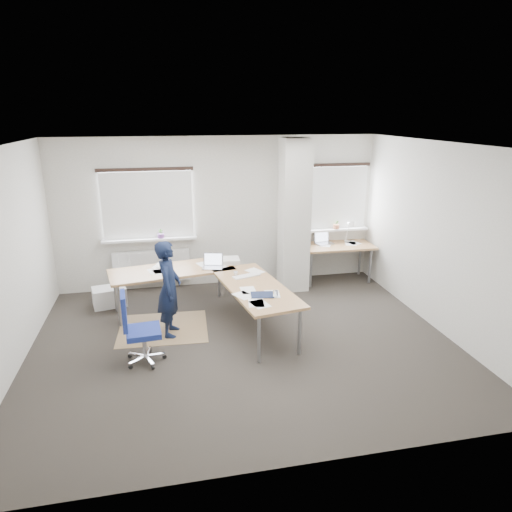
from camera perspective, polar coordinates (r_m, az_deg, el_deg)
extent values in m
plane|color=#2B2622|center=(6.76, -1.56, -10.70)|extent=(6.00, 6.00, 0.00)
cube|color=#B9B4A9|center=(8.62, -4.62, 5.44)|extent=(6.00, 0.04, 2.80)
cube|color=#B9B4A9|center=(3.96, 4.84, -9.58)|extent=(6.00, 0.04, 2.80)
cube|color=#B9B4A9|center=(6.44, -28.94, -0.93)|extent=(0.04, 5.00, 2.80)
cube|color=#B9B4A9|center=(7.35, 22.05, 2.06)|extent=(0.04, 5.00, 2.80)
cube|color=white|center=(5.97, -1.78, 13.70)|extent=(6.00, 5.00, 0.04)
cube|color=#B9B4A9|center=(8.36, 4.78, 4.98)|extent=(0.50, 0.50, 2.78)
cube|color=white|center=(8.49, -13.40, 6.21)|extent=(1.60, 0.04, 1.20)
cube|color=white|center=(8.45, -13.41, 6.16)|extent=(1.60, 0.02, 1.20)
cube|color=white|center=(8.56, -13.12, 2.06)|extent=(1.70, 0.20, 0.04)
cube|color=white|center=(9.12, 9.97, 7.18)|extent=(1.20, 0.04, 1.20)
cube|color=white|center=(9.09, 10.06, 7.14)|extent=(1.20, 0.02, 1.20)
cube|color=white|center=(9.19, 9.93, 3.30)|extent=(1.30, 0.20, 0.04)
cube|color=white|center=(8.74, -12.88, -1.26)|extent=(1.40, 0.10, 0.60)
cylinder|color=#6F3C85|center=(8.53, -11.81, 2.49)|extent=(0.12, 0.12, 0.08)
imported|color=#346227|center=(8.51, -11.83, 2.77)|extent=(0.09, 0.06, 0.17)
cylinder|color=#B86A46|center=(9.16, 9.99, 3.63)|extent=(0.12, 0.12, 0.08)
imported|color=#346227|center=(9.15, 10.01, 3.89)|extent=(0.09, 0.07, 0.17)
cube|color=#90734E|center=(7.29, -11.51, -8.83)|extent=(1.40, 1.20, 0.01)
cube|color=white|center=(8.28, -17.85, -4.85)|extent=(0.61, 0.49, 0.33)
cube|color=olive|center=(7.64, -10.49, -1.79)|extent=(2.11, 1.14, 0.04)
cube|color=olive|center=(6.81, -0.13, -3.89)|extent=(1.14, 2.11, 0.04)
cylinder|color=gray|center=(7.38, -16.73, -5.99)|extent=(0.05, 0.05, 0.69)
cylinder|color=gray|center=(7.94, -17.17, -4.35)|extent=(0.05, 0.05, 0.69)
cylinder|color=gray|center=(8.24, -4.64, -2.79)|extent=(0.05, 0.05, 0.69)
cylinder|color=gray|center=(6.10, 0.38, -10.34)|extent=(0.05, 0.05, 0.69)
cylinder|color=gray|center=(6.33, 5.48, -9.35)|extent=(0.05, 0.05, 0.69)
cylinder|color=gray|center=(7.83, -0.52, -3.84)|extent=(0.05, 0.05, 0.69)
cube|color=#B7B7BC|center=(7.59, -5.44, -1.46)|extent=(0.37, 0.30, 0.01)
cube|color=#B7B7BC|center=(7.66, -5.36, -0.39)|extent=(0.33, 0.12, 0.22)
cube|color=silver|center=(7.66, -5.36, -0.39)|extent=(0.29, 0.10, 0.19)
cube|color=white|center=(7.17, -1.19, -2.51)|extent=(0.46, 0.27, 0.02)
cube|color=#141D37|center=(6.46, 0.79, -4.87)|extent=(0.35, 0.28, 0.01)
cube|color=silver|center=(7.85, -3.76, -0.57)|extent=(0.47, 0.35, 0.07)
imported|color=white|center=(7.21, -2.56, -2.22)|extent=(0.09, 0.09, 0.07)
cylinder|color=silver|center=(6.37, 2.45, -4.78)|extent=(0.07, 0.07, 0.10)
cube|color=olive|center=(9.02, 10.12, 1.24)|extent=(1.41, 0.72, 0.04)
cylinder|color=gray|center=(8.71, 6.87, -1.72)|extent=(0.05, 0.05, 0.69)
cylinder|color=gray|center=(9.13, 14.07, -1.21)|extent=(0.05, 0.05, 0.69)
cylinder|color=gray|center=(9.16, 5.94, -0.71)|extent=(0.05, 0.05, 0.69)
cylinder|color=gray|center=(9.56, 12.84, -0.27)|extent=(0.05, 0.05, 0.69)
cube|color=#B7B7BC|center=(9.05, 8.56, 1.55)|extent=(0.38, 0.30, 0.01)
cube|color=#B7B7BC|center=(9.11, 8.19, 2.42)|extent=(0.33, 0.12, 0.22)
cube|color=silver|center=(9.11, 8.19, 2.42)|extent=(0.29, 0.10, 0.19)
cylinder|color=white|center=(9.29, 11.29, 1.85)|extent=(0.10, 0.10, 0.02)
cylinder|color=white|center=(9.25, 11.36, 2.99)|extent=(0.02, 0.16, 0.38)
cylinder|color=white|center=(9.09, 11.74, 4.14)|extent=(0.02, 0.29, 0.13)
cone|color=white|center=(8.97, 12.08, 3.81)|extent=(0.14, 0.16, 0.17)
cube|color=navy|center=(6.26, -13.88, -9.18)|extent=(0.47, 0.47, 0.08)
cube|color=navy|center=(6.12, -16.17, -6.63)|extent=(0.09, 0.39, 0.48)
cylinder|color=silver|center=(6.34, -13.76, -10.66)|extent=(0.06, 0.06, 0.33)
cylinder|color=black|center=(6.45, -11.36, -12.21)|extent=(0.06, 0.03, 0.06)
cylinder|color=black|center=(6.65, -13.06, -11.37)|extent=(0.04, 0.06, 0.06)
cylinder|color=black|center=(6.57, -15.48, -11.95)|extent=(0.06, 0.05, 0.06)
cylinder|color=black|center=(6.32, -15.41, -13.23)|extent=(0.06, 0.06, 0.06)
cylinder|color=black|center=(6.24, -12.77, -13.42)|extent=(0.05, 0.06, 0.06)
imported|color=black|center=(6.82, -10.82, -4.04)|extent=(0.44, 0.58, 1.45)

